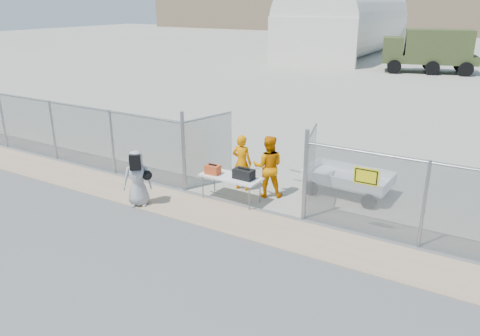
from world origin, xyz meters
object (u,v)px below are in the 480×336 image
Objects in this scene: folding_table at (231,188)px; security_worker_right at (268,166)px; visitor at (137,178)px; security_worker_left at (242,163)px; utility_trailer at (348,182)px.

folding_table is 0.96× the size of security_worker_right.
security_worker_left is at bearing 17.11° from visitor.
security_worker_left is 3.30m from utility_trailer.
folding_table is 3.60m from utility_trailer.
visitor is (-2.89, -2.50, -0.12)m from security_worker_right.
security_worker_right reaches higher than visitor.
security_worker_left is at bearing -27.13° from security_worker_right.
security_worker_right is 1.15× the size of visitor.
folding_table is 1.03× the size of security_worker_left.
security_worker_left reaches higher than visitor.
visitor is at bearing 48.47° from security_worker_left.
security_worker_right is (0.77, 0.87, 0.56)m from folding_table.
visitor is (-1.96, -2.53, -0.06)m from security_worker_left.
security_worker_right is 3.82m from visitor.
folding_table is 1.10× the size of visitor.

